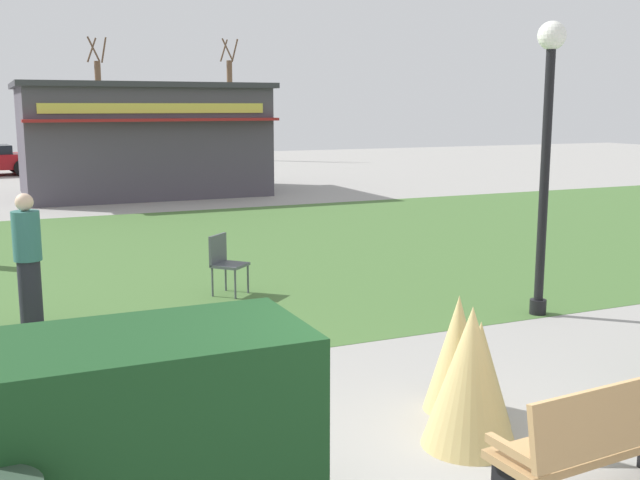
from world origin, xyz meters
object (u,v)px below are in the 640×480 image
at_px(park_bench, 607,441).
at_px(person_standing, 28,259).
at_px(tree_center_bg, 100,110).
at_px(lamppost_mid, 547,132).
at_px(tree_left_bg, 230,107).
at_px(cafe_chair_east, 225,259).
at_px(food_kiosk, 141,139).

height_order(park_bench, person_standing, person_standing).
xyz_separation_m(park_bench, tree_center_bg, (1.26, 32.75, 2.06)).
distance_m(lamppost_mid, tree_left_bg, 30.25).
xyz_separation_m(person_standing, tree_left_bg, (11.24, 27.70, 1.79)).
bearing_deg(cafe_chair_east, food_kiosk, 83.94).
bearing_deg(food_kiosk, tree_left_bg, 62.20).
bearing_deg(park_bench, lamppost_mid, 55.38).
height_order(park_bench, lamppost_mid, lamppost_mid).
bearing_deg(person_standing, cafe_chair_east, 113.87).
height_order(lamppost_mid, cafe_chair_east, lamppost_mid).
height_order(food_kiosk, person_standing, food_kiosk).
relative_size(tree_left_bg, tree_center_bg, 1.04).
bearing_deg(lamppost_mid, tree_left_bg, 80.44).
distance_m(tree_left_bg, tree_center_bg, 6.73).
bearing_deg(food_kiosk, lamppost_mid, -82.86).
bearing_deg(cafe_chair_east, tree_center_bg, 85.77).
height_order(park_bench, cafe_chair_east, park_bench).
xyz_separation_m(cafe_chair_east, person_standing, (-2.71, -0.60, 0.33)).
xyz_separation_m(lamppost_mid, food_kiosk, (-2.05, 16.41, -0.69)).
relative_size(lamppost_mid, tree_left_bg, 0.63).
height_order(park_bench, tree_center_bg, tree_center_bg).
distance_m(food_kiosk, cafe_chair_east, 13.81).
bearing_deg(lamppost_mid, food_kiosk, 97.14).
xyz_separation_m(lamppost_mid, person_standing, (-6.22, 2.13, -1.55)).
distance_m(person_standing, tree_left_bg, 29.95).
relative_size(lamppost_mid, tree_center_bg, 0.65).
relative_size(cafe_chair_east, tree_center_bg, 0.15).
bearing_deg(food_kiosk, person_standing, -106.25).
relative_size(park_bench, tree_center_bg, 0.30).
bearing_deg(park_bench, person_standing, 118.22).
bearing_deg(food_kiosk, cafe_chair_east, -96.06).
xyz_separation_m(park_bench, cafe_chair_east, (-0.65, 6.86, 0.05)).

